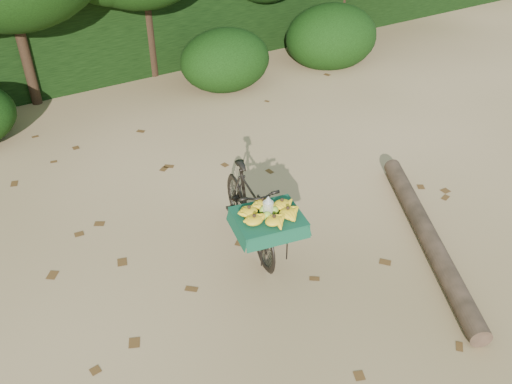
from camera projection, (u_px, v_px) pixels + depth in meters
ground at (284, 231)px, 6.79m from camera, size 80.00×80.00×0.00m
vendor_bicycle at (250, 209)px, 6.31m from camera, size 0.89×1.79×0.99m
fallen_log at (428, 236)px, 6.53m from camera, size 1.65×2.92×0.23m
hedge_backdrop at (109, 23)px, 10.69m from camera, size 26.00×1.80×1.80m
bush_clumps at (176, 73)px, 9.76m from camera, size 8.80×1.70×0.90m
leaf_litter at (257, 204)px, 7.24m from camera, size 7.00×7.30×0.01m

